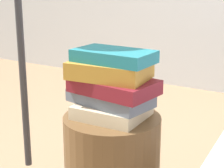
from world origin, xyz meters
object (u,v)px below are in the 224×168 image
at_px(book_slate, 111,98).
at_px(book_teal, 114,56).
at_px(book_cream, 112,110).
at_px(book_maroon, 115,86).
at_px(book_ochre, 110,70).

height_order(book_slate, book_teal, book_teal).
xyz_separation_m(book_cream, book_maroon, (0.01, -0.00, 0.09)).
xyz_separation_m(book_ochre, book_teal, (0.02, -0.00, 0.05)).
height_order(book_ochre, book_teal, book_teal).
relative_size(book_maroon, book_ochre, 1.08).
bearing_deg(book_maroon, book_teal, -169.00).
xyz_separation_m(book_cream, book_ochre, (-0.01, 0.00, 0.15)).
xyz_separation_m(book_cream, book_teal, (0.01, -0.00, 0.20)).
relative_size(book_slate, book_teal, 1.09).
distance_m(book_slate, book_teal, 0.16).
height_order(book_maroon, book_ochre, book_ochre).
distance_m(book_slate, book_maroon, 0.05).
bearing_deg(book_cream, book_maroon, -2.34).
distance_m(book_cream, book_teal, 0.20).
distance_m(book_ochre, book_teal, 0.05).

